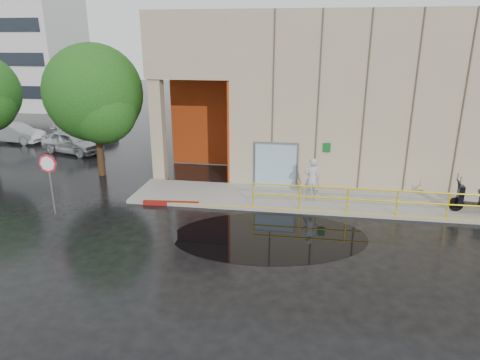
# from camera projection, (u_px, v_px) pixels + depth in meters

# --- Properties ---
(ground) EXTENTS (120.00, 120.00, 0.00)m
(ground) POSITION_uv_depth(u_px,v_px,m) (256.00, 245.00, 14.79)
(ground) COLOR black
(ground) RESTS_ON ground
(sidewalk) EXTENTS (20.00, 3.00, 0.15)m
(sidewalk) POSITION_uv_depth(u_px,v_px,m) (361.00, 203.00, 18.39)
(sidewalk) COLOR gray
(sidewalk) RESTS_ON ground
(building) EXTENTS (20.00, 10.17, 8.00)m
(building) POSITION_uv_depth(u_px,v_px,m) (375.00, 89.00, 23.02)
(building) COLOR tan
(building) RESTS_ON ground
(guardrail) EXTENTS (9.56, 0.06, 1.03)m
(guardrail) POSITION_uv_depth(u_px,v_px,m) (372.00, 201.00, 16.90)
(guardrail) COLOR #D5BB0B
(guardrail) RESTS_ON sidewalk
(distant_building) EXTENTS (12.00, 8.08, 15.00)m
(distant_building) POSITION_uv_depth(u_px,v_px,m) (13.00, 31.00, 42.83)
(distant_building) COLOR silver
(distant_building) RESTS_ON ground
(person) EXTENTS (0.71, 0.51, 1.83)m
(person) POSITION_uv_depth(u_px,v_px,m) (312.00, 179.00, 18.33)
(person) COLOR #AEAFB4
(person) RESTS_ON sidewalk
(scooter) EXTENTS (2.00, 0.80, 1.52)m
(scooter) POSITION_uv_depth(u_px,v_px,m) (478.00, 192.00, 16.88)
(scooter) COLOR black
(scooter) RESTS_ON sidewalk
(stop_sign) EXTENTS (0.76, 0.10, 2.51)m
(stop_sign) POSITION_uv_depth(u_px,v_px,m) (49.00, 171.00, 16.81)
(stop_sign) COLOR slate
(stop_sign) RESTS_ON ground
(red_curb) EXTENTS (2.41, 0.35, 0.18)m
(red_curb) POSITION_uv_depth(u_px,v_px,m) (171.00, 203.00, 18.26)
(red_curb) COLOR maroon
(red_curb) RESTS_ON ground
(puddle) EXTENTS (7.55, 5.26, 0.01)m
(puddle) POSITION_uv_depth(u_px,v_px,m) (270.00, 236.00, 15.40)
(puddle) COLOR black
(puddle) RESTS_ON ground
(car_a) EXTENTS (4.43, 2.82, 1.40)m
(car_a) POSITION_uv_depth(u_px,v_px,m) (72.00, 142.00, 26.54)
(car_a) COLOR silver
(car_a) RESTS_ON ground
(car_b) EXTENTS (4.08, 1.89, 1.30)m
(car_b) POSITION_uv_depth(u_px,v_px,m) (17.00, 133.00, 29.21)
(car_b) COLOR silver
(car_b) RESTS_ON ground
(car_c) EXTENTS (4.69, 3.69, 1.27)m
(car_c) POSITION_uv_depth(u_px,v_px,m) (86.00, 132.00, 29.72)
(car_c) COLOR silver
(car_c) RESTS_ON ground
(tree_near) EXTENTS (4.81, 4.81, 6.65)m
(tree_near) POSITION_uv_depth(u_px,v_px,m) (96.00, 97.00, 21.00)
(tree_near) COLOR black
(tree_near) RESTS_ON ground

